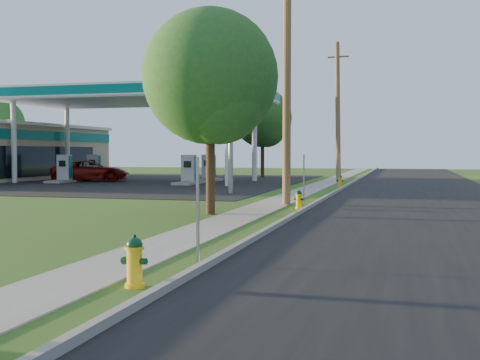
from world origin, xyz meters
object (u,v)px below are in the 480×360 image
(price_pylon, at_px, (231,84))
(hydrant_far, at_px, (340,181))
(fuel_pump_nw, at_px, (64,172))
(fuel_pump_se, at_px, (209,171))
(utility_pole_far, at_px, (338,112))
(hydrant_mid, at_px, (299,199))
(fuel_pump_sw, at_px, (94,170))
(tree_verge, at_px, (212,82))
(fuel_pump_ne, at_px, (189,173))
(hydrant_near, at_px, (134,262))
(car_red, at_px, (90,171))
(tree_lot, at_px, (264,120))
(utility_pole_mid, at_px, (287,78))

(price_pylon, bearing_deg, hydrant_far, 55.40)
(price_pylon, bearing_deg, fuel_pump_nw, 151.82)
(fuel_pump_nw, relative_size, fuel_pump_se, 1.00)
(utility_pole_far, distance_m, hydrant_mid, 19.99)
(fuel_pump_sw, height_order, tree_verge, tree_verge)
(fuel_pump_nw, relative_size, fuel_pump_ne, 1.00)
(hydrant_near, bearing_deg, fuel_pump_se, 106.51)
(utility_pole_far, height_order, price_pylon, utility_pole_far)
(fuel_pump_nw, distance_m, fuel_pump_sw, 4.00)
(fuel_pump_nw, xyz_separation_m, fuel_pump_ne, (9.00, 0.00, 0.00))
(tree_verge, bearing_deg, fuel_pump_ne, 112.78)
(tree_verge, relative_size, hydrant_mid, 9.62)
(hydrant_near, xyz_separation_m, hydrant_mid, (0.24, 13.29, -0.05))
(fuel_pump_ne, bearing_deg, utility_pole_far, 29.33)
(tree_verge, relative_size, car_red, 1.28)
(tree_verge, bearing_deg, hydrant_far, 81.49)
(hydrant_far, bearing_deg, tree_verge, -98.51)
(price_pylon, bearing_deg, tree_lot, 98.41)
(utility_pole_mid, xyz_separation_m, tree_verge, (-1.68, -4.18, -0.54))
(fuel_pump_nw, bearing_deg, fuel_pump_sw, 90.00)
(car_red, bearing_deg, utility_pole_mid, -153.92)
(fuel_pump_se, relative_size, tree_verge, 0.47)
(fuel_pump_nw, bearing_deg, utility_pole_mid, -35.99)
(tree_lot, bearing_deg, fuel_pump_nw, -134.10)
(car_red, bearing_deg, fuel_pump_se, -97.41)
(tree_verge, bearing_deg, hydrant_mid, 48.15)
(fuel_pump_nw, relative_size, price_pylon, 0.47)
(fuel_pump_se, xyz_separation_m, hydrant_mid, (9.65, -18.47, -0.37))
(fuel_pump_se, distance_m, hydrant_far, 10.77)
(price_pylon, height_order, hydrant_far, price_pylon)
(utility_pole_mid, height_order, tree_lot, utility_pole_mid)
(utility_pole_far, relative_size, fuel_pump_se, 2.97)
(fuel_pump_nw, distance_m, price_pylon, 16.57)
(price_pylon, relative_size, car_red, 1.28)
(fuel_pump_ne, distance_m, fuel_pump_se, 4.00)
(fuel_pump_nw, xyz_separation_m, hydrant_mid, (18.65, -14.47, -0.37))
(hydrant_near, height_order, car_red, car_red)
(tree_verge, xyz_separation_m, tree_lot, (-5.03, 28.72, 0.25))
(tree_verge, bearing_deg, utility_pole_mid, 68.09)
(fuel_pump_nw, distance_m, fuel_pump_se, 9.85)
(tree_lot, distance_m, hydrant_mid, 27.40)
(hydrant_far, bearing_deg, fuel_pump_se, 154.05)
(utility_pole_mid, xyz_separation_m, tree_lot, (-6.71, 24.54, -0.29))
(hydrant_mid, distance_m, hydrant_far, 13.76)
(fuel_pump_nw, distance_m, car_red, 2.03)
(tree_lot, height_order, hydrant_far, tree_lot)
(fuel_pump_se, bearing_deg, hydrant_far, -25.95)
(tree_verge, height_order, hydrant_mid, tree_verge)
(fuel_pump_nw, bearing_deg, price_pylon, -28.18)
(fuel_pump_sw, bearing_deg, tree_lot, 33.99)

